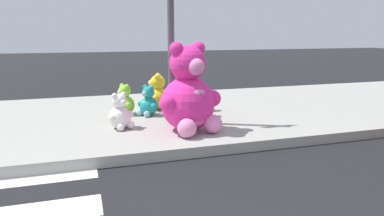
# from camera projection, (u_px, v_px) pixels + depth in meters

# --- Properties ---
(sidewalk) EXTENTS (28.00, 4.40, 0.15)m
(sidewalk) POSITION_uv_depth(u_px,v_px,m) (108.00, 120.00, 6.47)
(sidewalk) COLOR #9E9B93
(sidewalk) RESTS_ON ground_plane
(sign_pole) EXTENTS (0.56, 0.11, 3.20)m
(sign_pole) POSITION_uv_depth(u_px,v_px,m) (171.00, 19.00, 5.64)
(sign_pole) COLOR #4C4C51
(sign_pole) RESTS_ON sidewalk
(plush_pink_large) EXTENTS (1.02, 0.95, 1.35)m
(plush_pink_large) POSITION_uv_depth(u_px,v_px,m) (189.00, 96.00, 5.37)
(plush_pink_large) COLOR #F22D93
(plush_pink_large) RESTS_ON sidewalk
(plush_white) EXTENTS (0.40, 0.41, 0.57)m
(plush_white) POSITION_uv_depth(u_px,v_px,m) (120.00, 114.00, 5.57)
(plush_white) COLOR white
(plush_white) RESTS_ON sidewalk
(plush_lavender) EXTENTS (0.34, 0.35, 0.49)m
(plush_lavender) POSITION_uv_depth(u_px,v_px,m) (203.00, 100.00, 6.86)
(plush_lavender) COLOR #B28CD8
(plush_lavender) RESTS_ON sidewalk
(plush_yellow) EXTENTS (0.50, 0.53, 0.71)m
(plush_yellow) POSITION_uv_depth(u_px,v_px,m) (157.00, 95.00, 6.94)
(plush_yellow) COLOR yellow
(plush_yellow) RESTS_ON sidewalk
(plush_teal) EXTENTS (0.40, 0.39, 0.56)m
(plush_teal) POSITION_uv_depth(u_px,v_px,m) (148.00, 103.00, 6.45)
(plush_teal) COLOR teal
(plush_teal) RESTS_ON sidewalk
(plush_red) EXTENTS (0.44, 0.45, 0.62)m
(plush_red) POSITION_uv_depth(u_px,v_px,m) (197.00, 103.00, 6.37)
(plush_red) COLOR red
(plush_red) RESTS_ON sidewalk
(plush_lime) EXTENTS (0.41, 0.40, 0.57)m
(plush_lime) POSITION_uv_depth(u_px,v_px,m) (124.00, 102.00, 6.53)
(plush_lime) COLOR #8CD133
(plush_lime) RESTS_ON sidewalk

